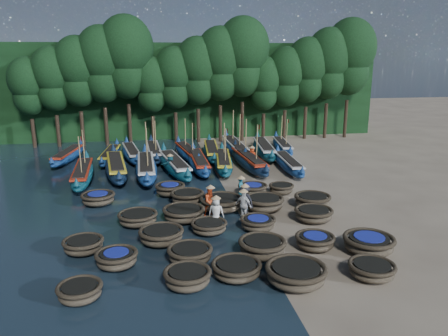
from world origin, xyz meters
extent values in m
plane|color=gray|center=(0.00, 0.00, 0.00)|extent=(120.00, 120.00, 0.00)
cube|color=black|center=(0.00, 23.50, 5.00)|extent=(40.00, 3.00, 10.00)
ellipsoid|color=brown|center=(-7.64, -9.22, 0.29)|extent=(2.00, 2.00, 0.58)
torus|color=#383021|center=(-7.64, -9.22, 0.57)|extent=(1.71, 1.71, 0.18)
cylinder|color=black|center=(-7.64, -9.22, 0.60)|extent=(1.28, 1.28, 0.05)
ellipsoid|color=brown|center=(-3.63, -8.95, 0.33)|extent=(1.93, 1.93, 0.67)
torus|color=#383021|center=(-3.63, -8.95, 0.65)|extent=(1.92, 1.92, 0.20)
cylinder|color=black|center=(-3.63, -8.95, 0.69)|extent=(1.44, 1.44, 0.06)
ellipsoid|color=brown|center=(-1.59, -8.52, 0.30)|extent=(2.06, 2.06, 0.61)
torus|color=#383021|center=(-1.59, -8.52, 0.59)|extent=(2.08, 2.08, 0.18)
cylinder|color=black|center=(-1.59, -8.52, 0.63)|extent=(1.59, 1.59, 0.06)
ellipsoid|color=brown|center=(0.61, -9.45, 0.36)|extent=(2.49, 2.49, 0.72)
torus|color=#383021|center=(0.61, -9.45, 0.70)|extent=(2.48, 2.48, 0.22)
cylinder|color=black|center=(0.61, -9.45, 0.74)|extent=(1.89, 1.89, 0.07)
ellipsoid|color=brown|center=(3.82, -9.48, 0.29)|extent=(1.89, 1.89, 0.58)
torus|color=#383021|center=(3.82, -9.48, 0.57)|extent=(1.94, 1.94, 0.18)
cylinder|color=black|center=(3.82, -9.48, 0.60)|extent=(1.48, 1.48, 0.05)
ellipsoid|color=brown|center=(-6.46, -6.77, 0.32)|extent=(1.98, 1.98, 0.64)
torus|color=#383021|center=(-6.46, -6.77, 0.62)|extent=(1.85, 1.85, 0.19)
cylinder|color=black|center=(-6.46, -6.77, 0.66)|extent=(1.39, 1.39, 0.06)
cylinder|color=#1B2696|center=(-6.46, -6.77, 0.70)|extent=(1.07, 1.07, 0.04)
ellipsoid|color=brown|center=(-3.34, -6.87, 0.32)|extent=(2.21, 2.21, 0.65)
torus|color=#383021|center=(-3.34, -6.87, 0.63)|extent=(2.02, 2.02, 0.20)
cylinder|color=black|center=(-3.34, -6.87, 0.67)|extent=(1.53, 1.53, 0.06)
ellipsoid|color=brown|center=(-0.09, -6.88, 0.38)|extent=(2.29, 2.29, 0.76)
torus|color=#383021|center=(-0.09, -6.88, 0.73)|extent=(2.18, 2.18, 0.23)
cylinder|color=black|center=(-0.09, -6.88, 0.78)|extent=(1.64, 1.64, 0.07)
ellipsoid|color=brown|center=(2.55, -6.48, 0.31)|extent=(1.76, 1.76, 0.62)
torus|color=#383021|center=(2.55, -6.48, 0.60)|extent=(1.89, 1.89, 0.19)
cylinder|color=black|center=(2.55, -6.48, 0.64)|extent=(1.42, 1.42, 0.06)
cylinder|color=#1B2696|center=(2.55, -6.48, 0.67)|extent=(1.10, 1.10, 0.04)
ellipsoid|color=brown|center=(4.84, -7.25, 0.36)|extent=(2.50, 2.50, 0.71)
torus|color=#383021|center=(4.84, -7.25, 0.69)|extent=(2.38, 2.38, 0.22)
cylinder|color=black|center=(4.84, -7.25, 0.73)|extent=(1.81, 1.81, 0.06)
cylinder|color=#1B2696|center=(4.84, -7.25, 0.78)|extent=(1.39, 1.39, 0.04)
ellipsoid|color=brown|center=(-8.06, -5.07, 0.30)|extent=(2.08, 2.08, 0.60)
torus|color=#383021|center=(-8.06, -5.07, 0.58)|extent=(1.88, 1.88, 0.18)
cylinder|color=black|center=(-8.06, -5.07, 0.62)|extent=(1.43, 1.43, 0.05)
ellipsoid|color=brown|center=(-4.50, -4.65, 0.34)|extent=(2.30, 2.30, 0.67)
torus|color=#383021|center=(-4.50, -4.65, 0.65)|extent=(2.19, 2.19, 0.20)
cylinder|color=black|center=(-4.50, -4.65, 0.69)|extent=(1.67, 1.67, 0.06)
ellipsoid|color=brown|center=(-2.07, -3.79, 0.28)|extent=(2.03, 2.03, 0.56)
torus|color=#383021|center=(-2.07, -3.79, 0.54)|extent=(1.87, 1.87, 0.17)
cylinder|color=black|center=(-2.07, -3.79, 0.58)|extent=(1.43, 1.43, 0.05)
ellipsoid|color=brown|center=(0.49, -3.77, 0.29)|extent=(1.81, 1.81, 0.59)
torus|color=#383021|center=(0.49, -3.77, 0.57)|extent=(1.88, 1.88, 0.18)
cylinder|color=black|center=(0.49, -3.77, 0.60)|extent=(1.43, 1.43, 0.05)
cylinder|color=#1B2696|center=(0.49, -3.77, 0.64)|extent=(1.10, 1.10, 0.04)
ellipsoid|color=brown|center=(3.77, -3.13, 0.33)|extent=(2.39, 2.39, 0.65)
torus|color=#383021|center=(3.77, -3.13, 0.63)|extent=(2.12, 2.12, 0.20)
cylinder|color=black|center=(3.77, -3.13, 0.67)|extent=(1.61, 1.61, 0.06)
ellipsoid|color=brown|center=(-5.67, -2.07, 0.32)|extent=(2.17, 2.17, 0.63)
torus|color=#383021|center=(-5.67, -2.07, 0.61)|extent=(2.13, 2.13, 0.19)
cylinder|color=black|center=(-5.67, -2.07, 0.65)|extent=(1.63, 1.63, 0.06)
ellipsoid|color=brown|center=(-3.20, -1.89, 0.34)|extent=(2.48, 2.48, 0.69)
torus|color=#383021|center=(-3.20, -1.89, 0.67)|extent=(2.33, 2.33, 0.21)
cylinder|color=black|center=(-3.20, -1.89, 0.71)|extent=(1.78, 1.78, 0.06)
ellipsoid|color=brown|center=(-0.92, -0.66, 0.38)|extent=(2.80, 2.80, 0.76)
torus|color=#383021|center=(-0.92, -0.66, 0.73)|extent=(2.53, 2.53, 0.23)
cylinder|color=black|center=(-0.92, -0.66, 0.78)|extent=(1.93, 1.93, 0.07)
ellipsoid|color=brown|center=(1.54, -1.06, 0.38)|extent=(2.60, 2.60, 0.76)
torus|color=#383021|center=(1.54, -1.06, 0.74)|extent=(2.32, 2.32, 0.23)
cylinder|color=black|center=(1.54, -1.06, 0.78)|extent=(1.76, 1.76, 0.07)
ellipsoid|color=brown|center=(4.52, -0.99, 0.35)|extent=(2.03, 2.03, 0.70)
torus|color=#383021|center=(4.52, -0.99, 0.67)|extent=(2.19, 2.19, 0.21)
cylinder|color=black|center=(4.52, -0.99, 0.72)|extent=(1.66, 1.66, 0.06)
ellipsoid|color=brown|center=(-8.09, 1.61, 0.33)|extent=(2.02, 2.02, 0.66)
torus|color=#383021|center=(-8.09, 1.61, 0.64)|extent=(2.05, 2.05, 0.20)
cylinder|color=black|center=(-8.09, 1.61, 0.68)|extent=(1.55, 1.55, 0.06)
cylinder|color=#1B2696|center=(-8.09, 1.61, 0.72)|extent=(1.19, 1.19, 0.04)
ellipsoid|color=brown|center=(-3.72, 2.67, 0.34)|extent=(2.26, 2.26, 0.69)
torus|color=#383021|center=(-3.72, 2.67, 0.67)|extent=(1.96, 1.96, 0.21)
cylinder|color=black|center=(-3.72, 2.67, 0.71)|extent=(1.47, 1.47, 0.06)
cylinder|color=#1B2696|center=(-3.72, 2.67, 0.75)|extent=(1.13, 1.13, 0.04)
ellipsoid|color=brown|center=(-2.77, 0.82, 0.36)|extent=(1.95, 1.95, 0.72)
torus|color=#383021|center=(-2.77, 0.82, 0.70)|extent=(2.06, 2.06, 0.22)
cylinder|color=black|center=(-2.77, 0.82, 0.74)|extent=(1.54, 1.54, 0.07)
ellipsoid|color=brown|center=(1.59, 2.03, 0.30)|extent=(1.82, 1.82, 0.60)
torus|color=#383021|center=(1.59, 2.03, 0.58)|extent=(1.95, 1.95, 0.18)
cylinder|color=black|center=(1.59, 2.03, 0.62)|extent=(1.48, 1.48, 0.05)
cylinder|color=#1B2696|center=(1.59, 2.03, 0.66)|extent=(1.14, 1.14, 0.04)
ellipsoid|color=brown|center=(3.46, 1.83, 0.29)|extent=(1.84, 1.84, 0.58)
torus|color=#383021|center=(3.46, 1.83, 0.57)|extent=(1.65, 1.65, 0.18)
cylinder|color=black|center=(3.46, 1.83, 0.60)|extent=(1.24, 1.24, 0.05)
ellipsoid|color=#0D384F|center=(-9.73, 7.04, 0.51)|extent=(1.86, 8.18, 1.01)
cone|color=#0D384F|center=(-9.93, 10.99, 1.17)|extent=(0.45, 0.45, 0.61)
cone|color=#0D384F|center=(-9.53, 3.09, 1.12)|extent=(0.45, 0.45, 0.51)
cube|color=#A42814|center=(-9.73, 7.04, 0.93)|extent=(1.38, 6.34, 0.12)
cube|color=black|center=(-9.73, 7.04, 1.01)|extent=(1.06, 5.51, 0.10)
cylinder|color=#997F4C|center=(-9.69, 8.26, 2.13)|extent=(0.07, 0.24, 2.84)
cylinder|color=#997F4C|center=(-9.55, 5.52, 2.13)|extent=(0.07, 0.24, 2.84)
plane|color=red|center=(-9.40, 5.53, 3.37)|extent=(0.00, 0.36, 0.36)
ellipsoid|color=#0F2037|center=(-7.46, 8.38, 0.56)|extent=(2.60, 9.07, 1.12)
cone|color=#0F2037|center=(-7.95, 12.72, 1.29)|extent=(0.49, 0.49, 0.67)
cone|color=#0F2037|center=(-6.97, 4.05, 1.23)|extent=(0.49, 0.49, 0.56)
cube|color=gold|center=(-7.46, 8.38, 1.03)|extent=(1.94, 7.02, 0.13)
cube|color=black|center=(-7.46, 8.38, 1.12)|extent=(1.54, 6.10, 0.11)
ellipsoid|color=navy|center=(-5.24, 7.78, 0.56)|extent=(1.77, 8.91, 1.11)
cone|color=navy|center=(-5.32, 12.11, 1.28)|extent=(0.49, 0.49, 0.67)
cone|color=navy|center=(-5.15, 3.46, 1.22)|extent=(0.49, 0.49, 0.56)
cube|color=silver|center=(-5.24, 7.78, 1.02)|extent=(1.30, 6.90, 0.13)
cube|color=black|center=(-5.24, 7.78, 1.11)|extent=(0.98, 6.01, 0.11)
cylinder|color=#997F4C|center=(-5.15, 9.12, 2.33)|extent=(0.08, 0.26, 3.11)
cylinder|color=#997F4C|center=(-5.09, 6.12, 2.33)|extent=(0.08, 0.26, 3.11)
plane|color=red|center=(-4.93, 6.12, 3.69)|extent=(0.00, 0.39, 0.39)
ellipsoid|color=#0D384F|center=(-3.09, 8.33, 0.55)|extent=(2.92, 8.92, 1.10)
cone|color=#0D384F|center=(-3.75, 12.56, 1.26)|extent=(0.48, 0.48, 0.66)
cone|color=#0D384F|center=(-2.43, 4.10, 1.21)|extent=(0.48, 0.48, 0.55)
cube|color=silver|center=(-3.09, 8.33, 1.01)|extent=(2.19, 6.90, 0.13)
cube|color=black|center=(-3.09, 8.33, 1.10)|extent=(1.76, 5.99, 0.11)
ellipsoid|color=navy|center=(-1.15, 8.97, 0.51)|extent=(1.55, 8.18, 1.02)
cone|color=navy|center=(-1.19, 12.95, 1.17)|extent=(0.45, 0.45, 0.61)
cone|color=navy|center=(-1.11, 4.99, 1.12)|extent=(0.45, 0.45, 0.51)
cube|color=#A42814|center=(-1.15, 8.97, 0.94)|extent=(1.13, 6.34, 0.12)
cube|color=black|center=(-1.15, 8.97, 1.02)|extent=(0.85, 5.52, 0.10)
ellipsoid|color=#0D384F|center=(0.81, 8.76, 0.50)|extent=(2.50, 8.15, 1.00)
cone|color=#0D384F|center=(1.33, 12.64, 1.15)|extent=(0.44, 0.44, 0.60)
cone|color=#0D384F|center=(0.29, 4.88, 1.10)|extent=(0.44, 0.44, 0.50)
cube|color=gold|center=(0.81, 8.76, 0.92)|extent=(1.87, 6.31, 0.12)
cube|color=black|center=(0.81, 8.76, 1.00)|extent=(1.49, 5.48, 0.10)
cylinder|color=#997F4C|center=(1.07, 9.94, 2.11)|extent=(0.07, 0.24, 2.81)
cylinder|color=#997F4C|center=(0.71, 7.25, 2.11)|extent=(0.07, 0.24, 2.81)
plane|color=red|center=(0.86, 7.23, 3.33)|extent=(0.00, 0.35, 0.35)
ellipsoid|color=#0F2037|center=(2.83, 8.57, 0.54)|extent=(2.15, 8.76, 1.08)
cone|color=#0F2037|center=(2.54, 12.79, 1.25)|extent=(0.48, 0.48, 0.65)
cone|color=#0F2037|center=(3.12, 4.35, 1.19)|extent=(0.48, 0.48, 0.54)
cube|color=#A42814|center=(2.83, 8.57, 1.00)|extent=(1.60, 6.78, 0.13)
cube|color=black|center=(2.83, 8.57, 1.08)|extent=(1.24, 5.90, 0.11)
cylinder|color=#997F4C|center=(2.85, 9.87, 2.28)|extent=(0.08, 0.26, 3.03)
cylinder|color=#997F4C|center=(3.05, 6.96, 2.28)|extent=(0.08, 0.26, 3.03)
plane|color=red|center=(3.21, 6.97, 3.60)|extent=(0.00, 0.38, 0.38)
ellipsoid|color=navy|center=(5.78, 7.53, 0.47)|extent=(1.73, 7.56, 0.94)
cone|color=navy|center=(5.97, 11.18, 1.08)|extent=(0.41, 0.41, 0.56)
cone|color=navy|center=(5.60, 3.88, 1.03)|extent=(0.41, 0.41, 0.47)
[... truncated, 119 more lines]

